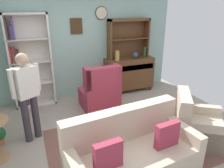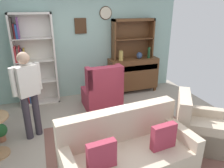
% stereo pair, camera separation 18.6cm
% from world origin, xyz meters
% --- Properties ---
extents(ground_plane, '(5.40, 4.60, 0.02)m').
position_xyz_m(ground_plane, '(0.00, 0.00, -0.01)').
color(ground_plane, '#9E9384').
extents(wall_back, '(5.00, 0.09, 2.80)m').
position_xyz_m(wall_back, '(0.00, 2.13, 1.40)').
color(wall_back, '#93B7AD').
rests_on(wall_back, ground_plane).
extents(area_rug, '(2.68, 1.94, 0.01)m').
position_xyz_m(area_rug, '(0.20, -0.30, 0.00)').
color(area_rug, brown).
rests_on(area_rug, ground_plane).
extents(bookshelf, '(0.90, 0.30, 2.10)m').
position_xyz_m(bookshelf, '(-1.24, 1.95, 1.03)').
color(bookshelf, silver).
rests_on(bookshelf, ground_plane).
extents(sideboard, '(1.30, 0.45, 0.92)m').
position_xyz_m(sideboard, '(1.27, 1.86, 0.51)').
color(sideboard, brown).
rests_on(sideboard, ground_plane).
extents(sideboard_hutch, '(1.10, 0.26, 1.00)m').
position_xyz_m(sideboard_hutch, '(1.27, 1.97, 1.56)').
color(sideboard_hutch, brown).
rests_on(sideboard_hutch, sideboard).
extents(vase_tall, '(0.11, 0.11, 0.24)m').
position_xyz_m(vase_tall, '(0.88, 1.78, 1.04)').
color(vase_tall, tan).
rests_on(vase_tall, sideboard).
extents(vase_round, '(0.15, 0.15, 0.17)m').
position_xyz_m(vase_round, '(1.40, 1.79, 1.01)').
color(vase_round, '#33476B').
rests_on(vase_round, sideboard).
extents(bottle_wine, '(0.07, 0.07, 0.29)m').
position_xyz_m(bottle_wine, '(1.66, 1.77, 1.06)').
color(bottle_wine, '#194223').
rests_on(bottle_wine, sideboard).
extents(couch_floral, '(1.87, 1.02, 0.90)m').
position_xyz_m(couch_floral, '(-0.05, -0.90, 0.31)').
color(couch_floral, beige).
rests_on(couch_floral, ground_plane).
extents(armchair_floral, '(1.07, 1.06, 0.88)m').
position_xyz_m(armchair_floral, '(1.33, -0.64, 0.29)').
color(armchair_floral, beige).
rests_on(armchair_floral, ground_plane).
extents(wingback_chair, '(0.79, 0.81, 1.05)m').
position_xyz_m(wingback_chair, '(0.19, 1.12, 0.38)').
color(wingback_chair, '#A33347').
rests_on(wingback_chair, ground_plane).
extents(potted_plant_small, '(0.24, 0.24, 0.33)m').
position_xyz_m(potted_plant_small, '(-1.86, 0.53, 0.19)').
color(potted_plant_small, '#AD6B4C').
rests_on(potted_plant_small, ground_plane).
extents(person_reading, '(0.50, 0.33, 1.56)m').
position_xyz_m(person_reading, '(-1.30, 0.50, 0.91)').
color(person_reading, '#38333D').
rests_on(person_reading, ground_plane).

